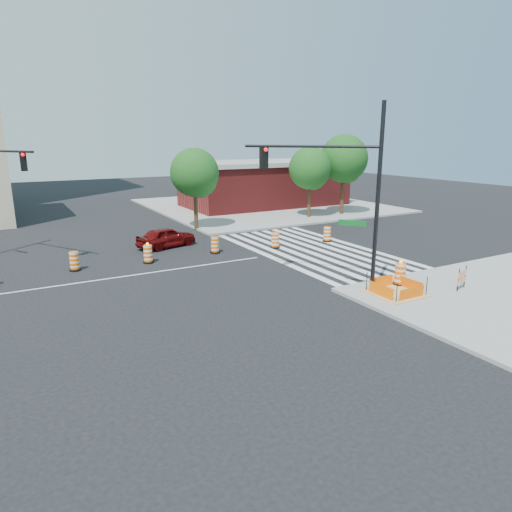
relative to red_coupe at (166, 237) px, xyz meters
name	(u,v)px	position (x,y,z in m)	size (l,w,h in m)	color
ground	(139,274)	(-3.21, -5.19, -0.67)	(120.00, 120.00, 0.00)	black
sidewalk_ne	(264,205)	(14.79, 12.81, -0.59)	(22.00, 22.00, 0.15)	gray
crosswalk_east	(311,250)	(7.74, -5.19, -0.66)	(6.75, 13.50, 0.01)	silver
lane_centerline	(139,274)	(-3.21, -5.19, -0.66)	(14.00, 0.12, 0.01)	silver
excavation_pit	(395,292)	(5.79, -14.19, -0.44)	(2.20, 2.20, 0.90)	tan
brick_storefront	(264,184)	(14.79, 12.81, 1.65)	(16.50, 8.50, 4.60)	maroon
red_coupe	(166,237)	(0.00, 0.00, 0.00)	(1.57, 3.91, 1.33)	#570707
signal_pole_se	(339,181)	(3.94, -12.18, 4.35)	(3.96, 4.93, 8.18)	black
pit_drum	(400,275)	(6.83, -13.41, -0.01)	(0.62, 0.62, 1.22)	black
barricade	(462,277)	(8.82, -15.23, 0.06)	(0.87, 0.29, 1.05)	#FF5D05
tree_north_c	(195,175)	(3.87, 4.39, 3.47)	(3.64, 3.63, 6.17)	#382314
tree_north_d	(310,171)	(14.46, 4.44, 3.48)	(3.63, 3.63, 6.17)	#382314
tree_north_e	(344,161)	(18.05, 4.36, 4.16)	(4.23, 4.23, 7.19)	#382314
median_drum_2	(74,262)	(-6.01, -2.84, -0.19)	(0.60, 0.60, 1.02)	black
median_drum_3	(148,255)	(-2.15, -3.23, -0.18)	(0.60, 0.60, 1.18)	black
median_drum_4	(215,245)	(2.08, -2.99, -0.19)	(0.60, 0.60, 1.02)	black
median_drum_5	(275,241)	(6.00, -3.63, -0.19)	(0.60, 0.60, 1.02)	black
median_drum_6	(327,235)	(10.06, -3.79, -0.19)	(0.60, 0.60, 1.02)	black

